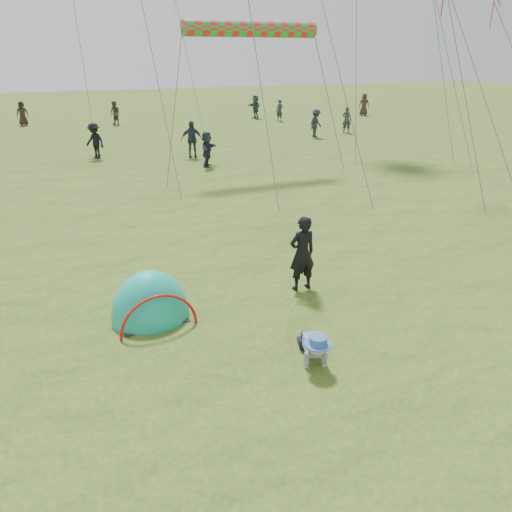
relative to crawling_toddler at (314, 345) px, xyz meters
name	(u,v)px	position (x,y,z in m)	size (l,w,h in m)	color
ground	(319,385)	(-0.25, -0.61, -0.32)	(140.00, 140.00, 0.00)	#29551A
crawling_toddler	(314,345)	(0.00, 0.00, 0.00)	(0.58, 0.83, 0.64)	black
popup_tent	(151,318)	(-2.23, 2.58, -0.32)	(1.55, 1.27, 2.00)	teal
standing_adult	(302,254)	(1.13, 2.59, 0.52)	(0.62, 0.40, 1.69)	black
crowd_person_0	(280,111)	(13.28, 29.11, 0.48)	(0.58, 0.38, 1.59)	#292833
crowd_person_1	(115,113)	(1.47, 31.89, 0.51)	(0.81, 0.63, 1.67)	#453B33
crowd_person_2	(192,139)	(3.15, 18.05, 0.58)	(1.05, 0.44, 1.79)	#2A3844
crowd_person_3	(95,141)	(-1.29, 19.72, 0.54)	(1.10, 0.63, 1.71)	black
crowd_person_4	(364,105)	(21.37, 29.81, 0.56)	(0.86, 0.56, 1.77)	#322320
crowd_person_5	(255,107)	(12.31, 31.54, 0.57)	(1.65, 0.53, 1.78)	#2A3943
crowd_person_9	(316,123)	(11.98, 21.25, 0.52)	(1.09, 0.63, 1.68)	#21222B
crowd_person_10	(22,113)	(-4.68, 34.20, 0.52)	(0.82, 0.53, 1.68)	black
crowd_person_11	(207,149)	(3.19, 15.70, 0.47)	(1.47, 0.47, 1.58)	#22293A
crowd_person_12	(347,120)	(14.77, 22.13, 0.51)	(0.60, 0.39, 1.65)	#2D2C36
rainbow_tube_kite	(251,29)	(4.84, 14.36, 5.45)	(0.64, 0.64, 5.77)	red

